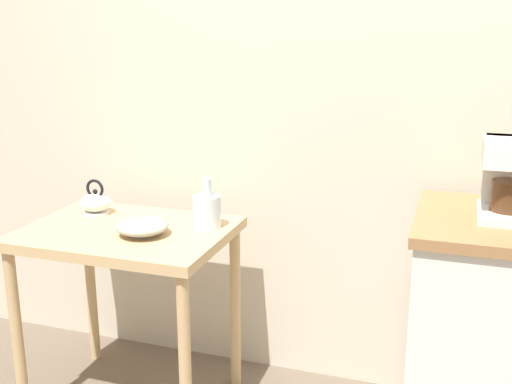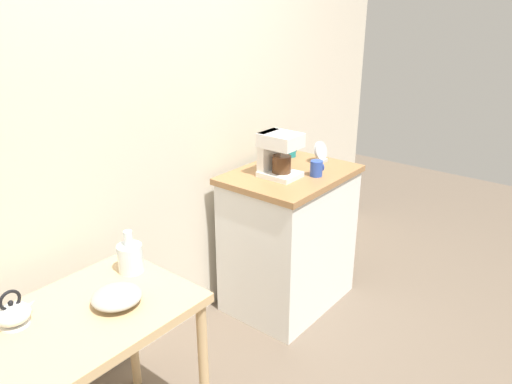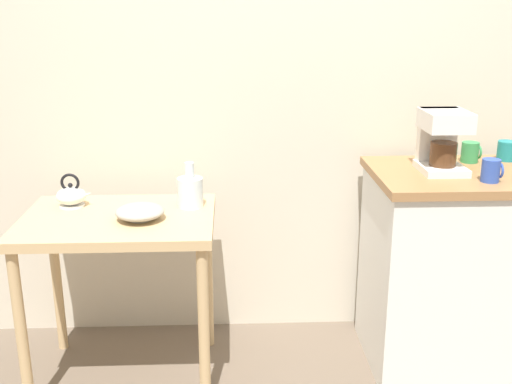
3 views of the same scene
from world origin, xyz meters
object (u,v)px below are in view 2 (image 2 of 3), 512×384
(glass_carafe_vase, at_px, (130,257))
(table_clock, at_px, (321,153))
(teakettle, at_px, (13,314))
(coffee_maker, at_px, (277,153))
(bowl_stoneware, at_px, (117,297))
(mug_dark_teal, at_px, (290,150))
(mug_blue, at_px, (317,168))
(mug_tall_green, at_px, (277,157))

(glass_carafe_vase, bearing_deg, table_clock, -2.48)
(glass_carafe_vase, relative_size, table_clock, 1.44)
(teakettle, relative_size, glass_carafe_vase, 0.78)
(coffee_maker, bearing_deg, glass_carafe_vase, 179.73)
(teakettle, xyz_separation_m, table_clock, (1.95, -0.09, 0.16))
(bowl_stoneware, height_order, mug_dark_teal, mug_dark_teal)
(mug_dark_teal, bearing_deg, table_clock, -84.75)
(glass_carafe_vase, distance_m, table_clock, 1.45)
(mug_blue, height_order, table_clock, table_clock)
(bowl_stoneware, relative_size, mug_dark_teal, 2.17)
(bowl_stoneware, distance_m, teakettle, 0.36)
(bowl_stoneware, bearing_deg, teakettle, 149.52)
(teakettle, xyz_separation_m, coffee_maker, (1.57, -0.03, 0.24))
(teakettle, xyz_separation_m, mug_blue, (1.71, -0.21, 0.15))
(table_clock, bearing_deg, coffee_maker, 171.46)
(teakettle, relative_size, table_clock, 1.12)
(mug_tall_green, bearing_deg, mug_blue, -96.87)
(teakettle, bearing_deg, glass_carafe_vase, -2.73)
(teakettle, height_order, coffee_maker, coffee_maker)
(coffee_maker, xyz_separation_m, mug_dark_teal, (0.36, 0.16, -0.10))
(glass_carafe_vase, xyz_separation_m, mug_blue, (1.21, -0.18, 0.13))
(bowl_stoneware, height_order, mug_tall_green, mug_tall_green)
(bowl_stoneware, bearing_deg, glass_carafe_vase, 39.83)
(mug_blue, distance_m, table_clock, 0.27)
(coffee_maker, bearing_deg, bowl_stoneware, -172.94)
(bowl_stoneware, height_order, glass_carafe_vase, glass_carafe_vase)
(teakettle, height_order, table_clock, table_clock)
(mug_tall_green, bearing_deg, mug_dark_teal, 8.18)
(bowl_stoneware, distance_m, glass_carafe_vase, 0.25)
(teakettle, height_order, mug_tall_green, mug_tall_green)
(bowl_stoneware, bearing_deg, mug_dark_teal, 11.17)
(mug_dark_teal, xyz_separation_m, mug_tall_green, (-0.18, -0.03, 0.00))
(bowl_stoneware, height_order, teakettle, teakettle)
(coffee_maker, distance_m, mug_blue, 0.25)
(mug_blue, height_order, mug_tall_green, mug_blue)
(mug_tall_green, relative_size, table_clock, 0.67)
(mug_dark_teal, distance_m, mug_tall_green, 0.18)
(bowl_stoneware, distance_m, coffee_maker, 1.29)
(teakettle, bearing_deg, table_clock, -2.55)
(bowl_stoneware, relative_size, teakettle, 1.29)
(teakettle, xyz_separation_m, glass_carafe_vase, (0.51, -0.02, 0.02))
(teakettle, xyz_separation_m, mug_dark_teal, (1.93, 0.14, 0.15))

